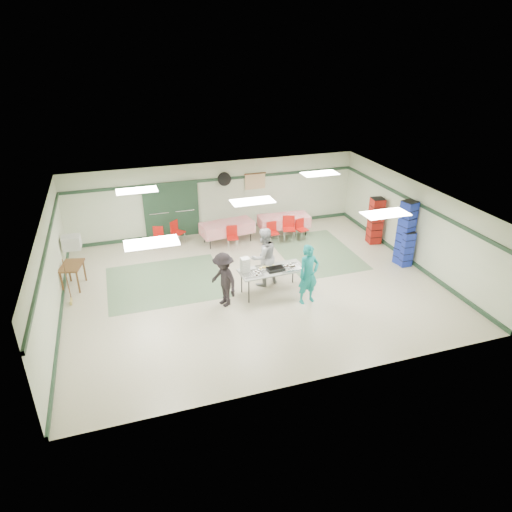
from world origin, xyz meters
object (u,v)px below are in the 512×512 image
object	(u,v)px
volunteer_dark	(224,280)
chair_d	(232,235)
broom	(67,280)
crate_stack_blue_a	(406,249)
dining_table_a	(284,221)
chair_loose_a	(176,230)
office_printer	(72,242)
crate_stack_blue_b	(405,233)
chair_c	(301,227)
chair_b	(272,230)
chair_loose_b	(158,235)
serving_table	(272,271)
dining_table_b	(227,227)
chair_a	(289,226)
volunteer_teal	(308,274)
volunteer_grey	(264,257)
printer_table	(72,268)
crate_stack_red	(375,221)

from	to	relation	value
volunteer_dark	chair_d	distance (m)	3.80
broom	crate_stack_blue_a	bearing A→B (deg)	-3.99
dining_table_a	chair_loose_a	distance (m)	4.01
dining_table_a	office_printer	distance (m)	7.47
crate_stack_blue_b	dining_table_a	bearing A→B (deg)	129.57
volunteer_dark	chair_c	xyz separation A→B (m)	(3.84, 3.59, -0.32)
chair_b	chair_loose_b	xyz separation A→B (m)	(-4.00, 0.84, -0.01)
serving_table	crate_stack_blue_a	xyz separation A→B (m)	(4.75, 0.31, -0.11)
dining_table_b	chair_d	bearing A→B (deg)	-94.85
chair_a	chair_d	distance (m)	2.15
chair_loose_b	crate_stack_blue_b	size ratio (longest dim) A/B	0.36
chair_d	crate_stack_blue_b	distance (m)	5.84
chair_c	office_printer	xyz separation A→B (m)	(-7.89, -0.03, 0.48)
chair_c	office_printer	bearing A→B (deg)	166.44
volunteer_teal	crate_stack_blue_a	distance (m)	4.13
chair_d	chair_loose_a	xyz separation A→B (m)	(-1.81, 1.03, 0.01)
crate_stack_blue_b	office_printer	xyz separation A→B (m)	(-10.30, 2.86, -0.13)
volunteer_teal	crate_stack_blue_b	xyz separation A→B (m)	(3.96, 1.26, 0.21)
chair_a	chair_loose_a	size ratio (longest dim) A/B	1.11
volunteer_dark	chair_loose_b	size ratio (longest dim) A/B	2.04
crate_stack_blue_a	crate_stack_blue_b	size ratio (longest dim) A/B	0.55
volunteer_grey	chair_a	bearing A→B (deg)	-139.40
serving_table	volunteer_teal	bearing A→B (deg)	-48.48
volunteer_grey	chair_d	xyz separation A→B (m)	(-0.22, 2.80, -0.40)
volunteer_grey	printer_table	xyz separation A→B (m)	(-5.48, 1.56, -0.27)
chair_b	crate_stack_blue_b	bearing A→B (deg)	-40.65
dining_table_a	printer_table	bearing A→B (deg)	-163.19
printer_table	chair_loose_a	bearing A→B (deg)	46.69
chair_a	chair_d	world-z (taller)	chair_a
chair_b	crate_stack_red	world-z (taller)	crate_stack_red
dining_table_a	crate_stack_blue_a	distance (m)	4.62
chair_loose_a	office_printer	xyz separation A→B (m)	(-3.45, -1.07, 0.44)
chair_a	printer_table	distance (m)	7.51
volunteer_dark	chair_d	size ratio (longest dim) A/B	1.92
crate_stack_red	chair_loose_a	bearing A→B (deg)	162.56
dining_table_b	broom	size ratio (longest dim) A/B	1.42
chair_c	chair_d	distance (m)	2.63
chair_loose_a	crate_stack_blue_a	world-z (taller)	crate_stack_blue_a
chair_loose_b	crate_stack_red	size ratio (longest dim) A/B	0.46
dining_table_a	chair_b	distance (m)	0.88
volunteer_dark	chair_loose_a	world-z (taller)	volunteer_dark
chair_a	chair_b	bearing A→B (deg)	-163.12
volunteer_teal	chair_loose_a	xyz separation A→B (m)	(-2.88, 5.19, -0.35)
volunteer_teal	chair_loose_a	world-z (taller)	volunteer_teal
chair_d	printer_table	xyz separation A→B (m)	(-5.26, -1.24, 0.13)
chair_loose_a	chair_d	bearing A→B (deg)	-72.58
chair_d	volunteer_teal	bearing A→B (deg)	-67.25
volunteer_grey	chair_d	distance (m)	2.83
volunteer_teal	volunteer_dark	world-z (taller)	volunteer_teal
dining_table_b	chair_loose_a	bearing A→B (deg)	157.86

